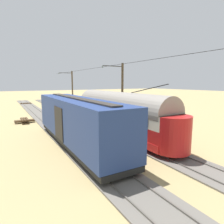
# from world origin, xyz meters

# --- Properties ---
(ground_plane) EXTENTS (220.00, 220.00, 0.00)m
(ground_plane) POSITION_xyz_m (0.00, 0.00, 0.00)
(ground_plane) COLOR tan
(track_streetcar_siding) EXTENTS (2.80, 80.00, 0.18)m
(track_streetcar_siding) POSITION_xyz_m (-2.47, -0.31, 0.05)
(track_streetcar_siding) COLOR #666059
(track_streetcar_siding) RESTS_ON ground
(track_adjacent_siding) EXTENTS (2.80, 80.00, 0.18)m
(track_adjacent_siding) POSITION_xyz_m (2.47, -0.31, 0.05)
(track_adjacent_siding) COLOR #666059
(track_adjacent_siding) RESTS_ON ground
(vintage_streetcar) EXTENTS (2.65, 16.80, 4.97)m
(vintage_streetcar) POSITION_xyz_m (-2.47, 4.66, 2.26)
(vintage_streetcar) COLOR red
(vintage_streetcar) RESTS_ON ground
(coach_adjacent) EXTENTS (2.96, 14.17, 3.85)m
(coach_adjacent) POSITION_xyz_m (2.47, 6.15, 2.17)
(coach_adjacent) COLOR navy
(coach_adjacent) RESTS_ON ground
(catenary_pole_foreground) EXTENTS (2.87, 0.28, 7.49)m
(catenary_pole_foreground) POSITION_xyz_m (-5.05, -17.52, 3.91)
(catenary_pole_foreground) COLOR #4C3D28
(catenary_pole_foreground) RESTS_ON ground
(catenary_pole_mid_near) EXTENTS (2.87, 0.28, 7.49)m
(catenary_pole_mid_near) POSITION_xyz_m (-5.05, 1.24, 3.91)
(catenary_pole_mid_near) COLOR #4C3D28
(catenary_pole_mid_near) RESTS_ON ground
(overhead_wire_run) EXTENTS (2.67, 41.52, 0.18)m
(overhead_wire_run) POSITION_xyz_m (-2.52, 0.50, 6.95)
(overhead_wire_run) COLOR black
(overhead_wire_run) RESTS_ON ground
(switch_stand) EXTENTS (0.50, 0.30, 1.24)m
(switch_stand) POSITION_xyz_m (-4.12, -12.68, 0.70)
(switch_stand) COLOR black
(switch_stand) RESTS_ON ground
(spare_tie_stack) EXTENTS (2.40, 2.40, 0.54)m
(spare_tie_stack) POSITION_xyz_m (5.24, -6.14, 0.27)
(spare_tie_stack) COLOR #47331E
(spare_tie_stack) RESTS_ON ground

